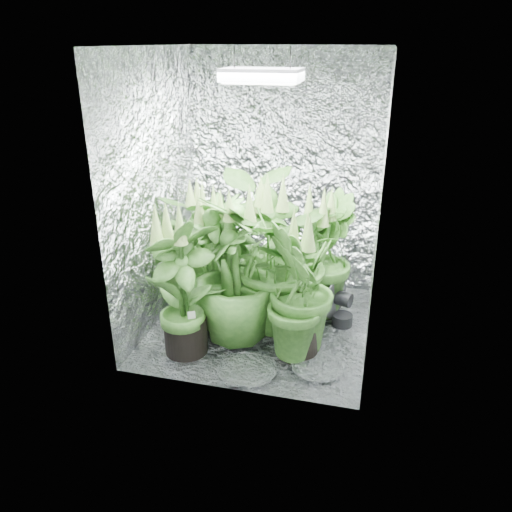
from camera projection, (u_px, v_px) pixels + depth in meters
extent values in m
plane|color=silver|center=(261.00, 325.00, 3.87)|extent=(1.60, 1.60, 0.00)
cube|color=silver|center=(284.00, 174.00, 4.18)|extent=(1.60, 0.02, 2.00)
cube|color=silver|center=(228.00, 243.00, 2.76)|extent=(1.60, 0.02, 2.00)
cube|color=silver|center=(155.00, 193.00, 3.65)|extent=(0.02, 1.60, 2.00)
cube|color=silver|center=(379.00, 210.00, 3.29)|extent=(0.02, 1.60, 2.00)
cube|color=silver|center=(262.00, 46.00, 3.08)|extent=(1.60, 1.60, 0.01)
cube|color=gray|center=(262.00, 75.00, 3.14)|extent=(0.50, 0.30, 0.08)
cube|color=white|center=(262.00, 82.00, 3.16)|extent=(0.46, 0.26, 0.01)
cylinder|color=black|center=(234.00, 57.00, 3.14)|extent=(0.01, 0.01, 0.13)
cylinder|color=black|center=(291.00, 57.00, 3.06)|extent=(0.01, 0.01, 0.13)
cylinder|color=black|center=(198.00, 284.00, 4.23)|extent=(0.30, 0.30, 0.27)
cylinder|color=#3E2312|center=(197.00, 271.00, 4.18)|extent=(0.27, 0.27, 0.03)
imported|color=#214617|center=(196.00, 243.00, 4.08)|extent=(1.06, 1.06, 0.95)
cone|color=#6B8E4A|center=(193.00, 195.00, 3.92)|extent=(0.10, 0.10, 0.27)
cylinder|color=black|center=(269.00, 286.00, 4.22)|extent=(0.26, 0.26, 0.23)
cylinder|color=#3E2312|center=(270.00, 276.00, 4.18)|extent=(0.24, 0.24, 0.03)
imported|color=#214617|center=(270.00, 245.00, 4.07)|extent=(0.64, 0.64, 0.93)
cone|color=#6B8E4A|center=(270.00, 197.00, 3.91)|extent=(0.08, 0.08, 0.23)
cylinder|color=black|center=(321.00, 298.00, 4.00)|extent=(0.29, 0.29, 0.26)
cylinder|color=#3E2312|center=(322.00, 285.00, 3.96)|extent=(0.27, 0.27, 0.03)
imported|color=#214617|center=(324.00, 254.00, 3.85)|extent=(0.60, 0.60, 0.96)
cone|color=#6B8E4A|center=(327.00, 202.00, 3.69)|extent=(0.09, 0.09, 0.26)
cylinder|color=black|center=(237.00, 322.00, 3.66)|extent=(0.29, 0.29, 0.26)
cylinder|color=#3E2312|center=(236.00, 309.00, 3.61)|extent=(0.27, 0.27, 0.03)
imported|color=#214617|center=(236.00, 269.00, 3.49)|extent=(0.83, 0.83, 1.06)
cone|color=#6B8E4A|center=(235.00, 205.00, 3.30)|extent=(0.09, 0.09, 0.26)
cylinder|color=black|center=(272.00, 313.00, 3.79)|extent=(0.29, 0.29, 0.26)
cylinder|color=#3E2312|center=(272.00, 300.00, 3.74)|extent=(0.26, 0.26, 0.03)
imported|color=#214617|center=(273.00, 257.00, 3.60)|extent=(1.14, 1.14, 1.13)
cone|color=#6B8E4A|center=(274.00, 189.00, 3.40)|extent=(0.09, 0.09, 0.26)
cylinder|color=black|center=(186.00, 334.00, 3.50)|extent=(0.30, 0.30, 0.27)
cylinder|color=#3E2312|center=(185.00, 320.00, 3.45)|extent=(0.28, 0.28, 0.03)
imported|color=#214617|center=(183.00, 283.00, 3.34)|extent=(0.75, 0.75, 1.00)
cone|color=#6B8E4A|center=(179.00, 222.00, 3.16)|extent=(0.10, 0.10, 0.27)
cylinder|color=black|center=(299.00, 341.00, 3.45)|extent=(0.27, 0.27, 0.24)
cylinder|color=#3E2312|center=(299.00, 328.00, 3.41)|extent=(0.25, 0.25, 0.03)
imported|color=#214617|center=(301.00, 289.00, 3.29)|extent=(0.58, 0.58, 0.98)
cone|color=#6B8E4A|center=(303.00, 227.00, 3.12)|extent=(0.09, 0.09, 0.24)
cylinder|color=black|center=(217.00, 306.00, 3.86)|extent=(0.31, 0.31, 0.28)
cylinder|color=#3E2312|center=(217.00, 292.00, 3.81)|extent=(0.29, 0.29, 0.03)
imported|color=#214617|center=(216.00, 261.00, 3.70)|extent=(0.78, 0.78, 0.98)
cone|color=#6B8E4A|center=(214.00, 207.00, 3.54)|extent=(0.10, 0.10, 0.28)
cylinder|color=black|center=(342.00, 320.00, 3.85)|extent=(0.16, 0.16, 0.09)
cylinder|color=black|center=(344.00, 299.00, 3.78)|extent=(0.14, 0.14, 0.11)
cylinder|color=#4C4C51|center=(336.00, 297.00, 3.82)|extent=(0.13, 0.32, 0.34)
torus|color=#4C4C51|center=(336.00, 297.00, 3.82)|extent=(0.13, 0.34, 0.35)
cube|color=white|center=(192.00, 317.00, 3.39)|extent=(0.06, 0.05, 0.08)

